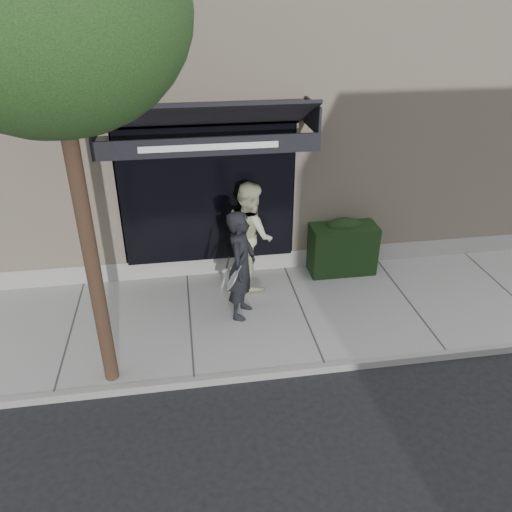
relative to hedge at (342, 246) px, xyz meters
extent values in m
plane|color=black|center=(-1.10, -1.25, -0.66)|extent=(80.00, 80.00, 0.00)
cube|color=gray|center=(-1.10, -1.25, -0.60)|extent=(20.00, 3.00, 0.12)
cube|color=gray|center=(-1.10, -2.80, -0.59)|extent=(20.00, 0.10, 0.14)
cube|color=beige|center=(-1.10, 3.75, 2.09)|extent=(14.00, 7.00, 5.50)
cube|color=gray|center=(-1.10, 0.45, -0.41)|extent=(14.02, 0.42, 0.50)
cube|color=black|center=(-2.60, 0.30, 1.14)|extent=(3.20, 0.30, 2.60)
cube|color=gray|center=(-4.20, 0.45, 1.14)|extent=(0.08, 0.40, 2.60)
cube|color=gray|center=(-1.00, 0.45, 1.14)|extent=(0.08, 0.40, 2.60)
cube|color=gray|center=(-2.60, 0.45, 2.48)|extent=(3.36, 0.40, 0.12)
cube|color=black|center=(-2.60, -0.25, 2.74)|extent=(3.60, 1.03, 0.55)
cube|color=black|center=(-2.60, -0.75, 2.35)|extent=(3.60, 0.05, 0.30)
cube|color=white|center=(-2.60, -0.78, 2.35)|extent=(2.20, 0.01, 0.10)
cube|color=black|center=(-4.38, -0.25, 2.66)|extent=(0.04, 1.00, 0.45)
cube|color=black|center=(-0.82, -0.25, 2.66)|extent=(0.04, 1.00, 0.45)
cube|color=black|center=(0.00, 0.00, -0.04)|extent=(1.30, 0.70, 1.00)
ellipsoid|color=black|center=(0.00, 0.00, 0.46)|extent=(0.71, 0.38, 0.27)
cylinder|color=black|center=(-4.30, -2.55, 1.74)|extent=(0.20, 0.20, 4.80)
ellipsoid|color=black|center=(-4.30, -2.55, 4.34)|extent=(3.00, 3.00, 2.55)
imported|color=black|center=(-2.18, -1.23, 0.44)|extent=(0.71, 0.84, 1.96)
torus|color=silver|center=(-2.38, -1.60, 0.38)|extent=(0.20, 0.32, 0.28)
cylinder|color=silver|center=(-2.38, -1.60, 0.38)|extent=(0.16, 0.28, 0.24)
cylinder|color=silver|center=(-2.38, -1.60, 0.38)|extent=(0.17, 0.04, 0.11)
cylinder|color=black|center=(-2.38, -1.60, 0.38)|extent=(0.19, 0.05, 0.13)
torus|color=silver|center=(-2.54, -1.64, 0.34)|extent=(0.14, 0.32, 0.30)
cylinder|color=silver|center=(-2.54, -1.64, 0.34)|extent=(0.11, 0.28, 0.26)
cylinder|color=silver|center=(-2.54, -1.64, 0.34)|extent=(0.18, 0.05, 0.06)
cylinder|color=black|center=(-2.54, -1.64, 0.34)|extent=(0.20, 0.06, 0.08)
imported|color=beige|center=(-1.88, -0.18, 0.49)|extent=(1.01, 1.16, 2.05)
torus|color=silver|center=(-2.13, -0.50, 0.36)|extent=(0.17, 0.32, 0.29)
cylinder|color=silver|center=(-2.13, -0.50, 0.36)|extent=(0.13, 0.28, 0.25)
cylinder|color=silver|center=(-2.13, -0.50, 0.36)|extent=(0.18, 0.04, 0.09)
cylinder|color=black|center=(-2.13, -0.50, 0.36)|extent=(0.20, 0.05, 0.10)
camera|label=1|loc=(-3.07, -8.47, 4.57)|focal=35.00mm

